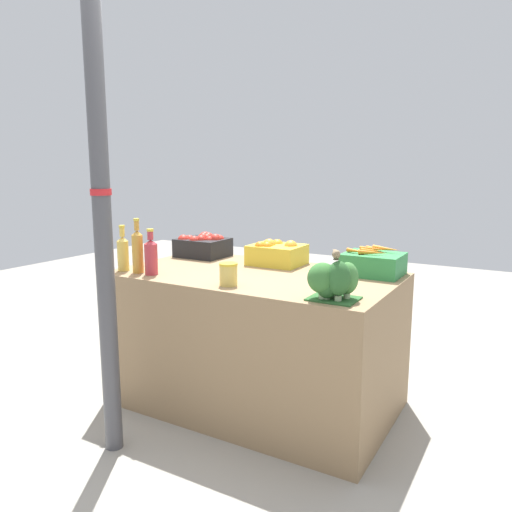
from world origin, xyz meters
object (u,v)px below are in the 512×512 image
at_px(juice_bottle_amber, 138,250).
at_px(sparrow_bird, 336,254).
at_px(support_pole, 102,217).
at_px(pickle_jar, 228,274).
at_px(broccoli_pile, 332,280).
at_px(apple_crate, 203,245).
at_px(juice_bottle_golden, 123,252).
at_px(juice_bottle_ruby, 151,256).
at_px(orange_crate, 277,253).
at_px(carrot_crate, 373,263).

relative_size(juice_bottle_amber, sparrow_bird, 2.49).
bearing_deg(support_pole, pickle_jar, 47.79).
height_order(support_pole, broccoli_pile, support_pole).
distance_m(apple_crate, juice_bottle_amber, 0.63).
relative_size(broccoli_pile, pickle_jar, 1.88).
xyz_separation_m(juice_bottle_golden, juice_bottle_amber, (0.12, -0.00, 0.02)).
bearing_deg(juice_bottle_ruby, juice_bottle_amber, -180.00).
bearing_deg(juice_bottle_ruby, juice_bottle_golden, 180.00).
xyz_separation_m(orange_crate, pickle_jar, (0.05, -0.62, -0.01)).
relative_size(support_pole, juice_bottle_golden, 8.67).
distance_m(carrot_crate, sparrow_bird, 0.66).
bearing_deg(juice_bottle_ruby, support_pole, -75.57).
height_order(support_pole, carrot_crate, support_pole).
xyz_separation_m(broccoli_pile, sparrow_bird, (0.02, -0.01, 0.12)).
xyz_separation_m(orange_crate, carrot_crate, (0.62, 0.00, -0.01)).
relative_size(carrot_crate, juice_bottle_amber, 1.01).
bearing_deg(broccoli_pile, juice_bottle_ruby, 179.39).
bearing_deg(carrot_crate, orange_crate, -179.79).
height_order(support_pole, juice_bottle_golden, support_pole).
distance_m(carrot_crate, pickle_jar, 0.85).
distance_m(apple_crate, sparrow_bird, 1.37).
bearing_deg(apple_crate, broccoli_pile, -28.22).
bearing_deg(support_pole, juice_bottle_amber, 115.61).
distance_m(juice_bottle_ruby, pickle_jar, 0.53).
height_order(support_pole, juice_bottle_ruby, support_pole).
height_order(orange_crate, carrot_crate, same).
relative_size(apple_crate, orange_crate, 1.00).
xyz_separation_m(support_pole, juice_bottle_golden, (-0.33, 0.45, -0.26)).
height_order(orange_crate, broccoli_pile, broccoli_pile).
height_order(broccoli_pile, juice_bottle_ruby, juice_bottle_ruby).
bearing_deg(juice_bottle_amber, sparrow_bird, -0.89).
height_order(carrot_crate, broccoli_pile, broccoli_pile).
bearing_deg(pickle_jar, carrot_crate, 47.74).
height_order(support_pole, juice_bottle_amber, support_pole).
xyz_separation_m(apple_crate, juice_bottle_amber, (-0.01, -0.63, 0.05)).
bearing_deg(apple_crate, sparrow_bird, -28.16).
distance_m(juice_bottle_golden, juice_bottle_amber, 0.12).
relative_size(apple_crate, juice_bottle_golden, 1.18).
bearing_deg(sparrow_bird, orange_crate, -161.85).
distance_m(carrot_crate, juice_bottle_golden, 1.45).
distance_m(pickle_jar, sparrow_bird, 0.61).
distance_m(support_pole, carrot_crate, 1.48).
bearing_deg(juice_bottle_ruby, orange_crate, 52.54).
distance_m(orange_crate, broccoli_pile, 0.88).
bearing_deg(sparrow_bird, juice_bottle_ruby, -117.63).
distance_m(support_pole, juice_bottle_golden, 0.62).
bearing_deg(carrot_crate, pickle_jar, -132.26).
xyz_separation_m(broccoli_pile, juice_bottle_golden, (-1.31, 0.01, 0.02)).
xyz_separation_m(pickle_jar, sparrow_bird, (0.59, -0.02, 0.16)).
bearing_deg(orange_crate, juice_bottle_ruby, -127.46).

